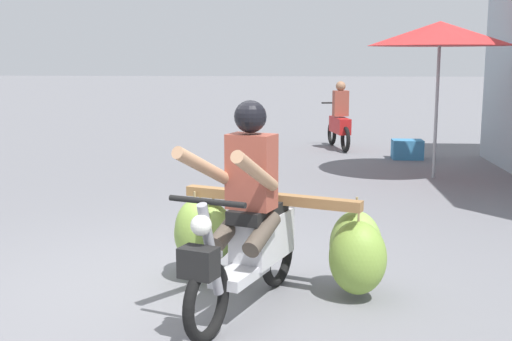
{
  "coord_description": "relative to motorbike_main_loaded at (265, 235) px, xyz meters",
  "views": [
    {
      "loc": [
        1.13,
        -5.07,
        1.89
      ],
      "look_at": [
        0.7,
        0.59,
        0.9
      ],
      "focal_mm": 45.9,
      "sensor_mm": 36.0,
      "label": 1
    }
  ],
  "objects": [
    {
      "name": "ground_plane",
      "position": [
        -0.81,
        0.04,
        -0.49
      ],
      "size": [
        120.0,
        120.0,
        0.0
      ],
      "primitive_type": "plane",
      "color": "slate"
    },
    {
      "name": "motorbike_distant_ahead_left",
      "position": [
        1.02,
        8.51,
        0.07
      ],
      "size": [
        0.58,
        1.6,
        1.4
      ],
      "color": "black",
      "rests_on": "ground"
    },
    {
      "name": "motorbike_main_loaded",
      "position": [
        0.0,
        0.0,
        0.0
      ],
      "size": [
        1.87,
        1.86,
        1.58
      ],
      "color": "black",
      "rests_on": "ground"
    },
    {
      "name": "market_umbrella_near_shop",
      "position": [
        2.34,
        5.32,
        1.74
      ],
      "size": [
        2.2,
        2.2,
        2.43
      ],
      "color": "#99999E",
      "rests_on": "ground"
    },
    {
      "name": "produce_crate",
      "position": [
        2.22,
        7.27,
        -0.31
      ],
      "size": [
        0.56,
        0.4,
        0.36
      ],
      "primitive_type": "cube",
      "color": "teal",
      "rests_on": "ground"
    }
  ]
}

